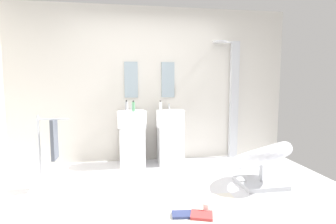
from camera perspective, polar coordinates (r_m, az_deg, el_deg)
ground_plane at (r=3.31m, az=-1.13°, el=-18.09°), size 4.80×3.60×0.04m
rear_partition at (r=4.65m, az=-3.98°, el=5.74°), size 4.80×0.10×2.60m
pedestal_sink_left at (r=4.40m, az=-7.59°, el=-5.14°), size 0.47×0.47×0.99m
pedestal_sink_right at (r=4.45m, az=0.49°, el=-4.94°), size 0.47×0.47×0.99m
vanity_mirror_left at (r=4.56m, az=-7.84°, el=6.79°), size 0.22×0.03×0.59m
vanity_mirror_right at (r=4.62m, az=-0.02°, el=6.84°), size 0.22×0.03×0.59m
shower_column at (r=4.89m, az=13.64°, el=3.02°), size 0.49×0.24×2.05m
lounge_chair at (r=3.75m, az=19.18°, el=-9.44°), size 1.09×1.09×0.65m
towel_rack at (r=3.60m, az=-23.39°, el=-5.68°), size 0.37×0.22×0.95m
area_rug at (r=3.05m, az=6.23°, el=-19.84°), size 1.00×0.69×0.01m
magazine_navy at (r=2.90m, az=3.81°, el=-20.86°), size 0.29×0.17×0.03m
magazine_red at (r=2.90m, az=7.17°, el=-20.88°), size 0.26×0.24×0.03m
coffee_mug at (r=2.98m, az=8.11°, el=-19.37°), size 0.08×0.08×0.09m
soap_bottle_grey at (r=4.44m, az=-8.78°, el=1.33°), size 0.05×0.05×0.16m
soap_bottle_white at (r=4.38m, az=-1.61°, el=1.32°), size 0.05×0.05×0.16m
soap_bottle_green at (r=4.21m, az=-7.35°, el=1.15°), size 0.05×0.05×0.17m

